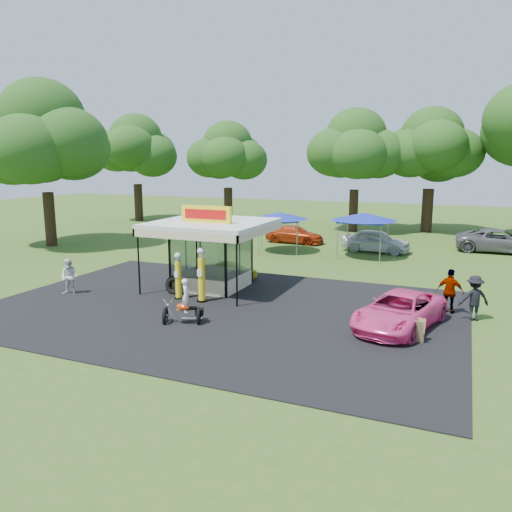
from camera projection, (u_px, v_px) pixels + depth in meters
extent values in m
plane|color=#33571B|center=(198.00, 322.00, 19.81)|extent=(120.00, 120.00, 0.00)
cube|color=black|center=(221.00, 308.00, 21.61)|extent=(20.00, 14.00, 0.04)
cube|color=white|center=(213.00, 287.00, 25.09)|extent=(3.00, 3.00, 0.06)
cube|color=white|center=(211.00, 223.00, 24.47)|extent=(5.40, 5.40, 0.18)
cube|color=yellow|center=(206.00, 214.00, 23.92)|extent=(2.60, 0.25, 0.80)
cube|color=red|center=(205.00, 214.00, 23.81)|extent=(2.21, 0.02, 0.45)
cylinder|color=black|center=(139.00, 262.00, 23.46)|extent=(0.08, 0.08, 3.20)
cylinder|color=black|center=(237.00, 271.00, 21.51)|extent=(0.08, 0.08, 3.20)
cylinder|color=black|center=(179.00, 298.00, 23.05)|extent=(0.41, 0.41, 0.09)
cylinder|color=yellow|center=(178.00, 280.00, 22.88)|extent=(0.28, 0.28, 1.68)
cylinder|color=silver|center=(178.00, 260.00, 22.71)|extent=(0.19, 0.19, 0.19)
sphere|color=white|center=(178.00, 256.00, 22.67)|extent=(0.30, 0.30, 0.30)
cube|color=white|center=(176.00, 274.00, 22.68)|extent=(0.20, 0.02, 0.28)
cylinder|color=black|center=(202.00, 301.00, 22.57)|extent=(0.47, 0.47, 0.11)
cylinder|color=yellow|center=(202.00, 279.00, 22.38)|extent=(0.32, 0.32, 1.93)
cylinder|color=silver|center=(201.00, 256.00, 22.18)|extent=(0.21, 0.21, 0.21)
sphere|color=white|center=(201.00, 251.00, 22.14)|extent=(0.34, 0.34, 0.34)
cube|color=white|center=(199.00, 273.00, 22.14)|extent=(0.24, 0.02, 0.32)
torus|color=black|center=(165.00, 316.00, 19.55)|extent=(0.42, 0.74, 0.74)
torus|color=black|center=(199.00, 316.00, 19.55)|extent=(0.42, 0.74, 0.74)
cube|color=silver|center=(183.00, 313.00, 19.52)|extent=(0.54, 0.41, 0.26)
ellipsoid|color=#DD420F|center=(183.00, 307.00, 19.48)|extent=(0.57, 0.32, 0.26)
cube|color=black|center=(191.00, 308.00, 19.48)|extent=(0.54, 0.40, 0.09)
cube|color=black|center=(200.00, 312.00, 19.51)|extent=(0.40, 0.40, 0.25)
cylinder|color=silver|center=(168.00, 309.00, 19.49)|extent=(0.38, 0.20, 0.79)
cylinder|color=silver|center=(171.00, 301.00, 19.43)|extent=(0.24, 0.51, 0.04)
sphere|color=silver|center=(168.00, 305.00, 19.47)|extent=(0.14, 0.14, 0.14)
imported|color=white|center=(186.00, 295.00, 19.39)|extent=(0.48, 0.57, 1.32)
torus|color=black|center=(174.00, 286.00, 23.79)|extent=(0.85, 0.39, 0.87)
torus|color=black|center=(173.00, 285.00, 24.00)|extent=(0.88, 0.48, 0.87)
cube|color=#593819|center=(417.00, 332.00, 17.39)|extent=(0.51, 0.29, 0.86)
cube|color=#593819|center=(417.00, 330.00, 17.58)|extent=(0.51, 0.29, 0.86)
imported|color=yellow|center=(231.00, 270.00, 26.99)|extent=(2.82, 1.13, 0.96)
imported|color=#FF4596|center=(399.00, 311.00, 18.95)|extent=(3.48, 5.35, 1.37)
imported|color=white|center=(69.00, 277.00, 23.68)|extent=(0.96, 0.81, 1.74)
imported|color=black|center=(474.00, 298.00, 19.87)|extent=(1.36, 1.10, 1.84)
imported|color=gray|center=(450.00, 292.00, 20.70)|extent=(1.20, 0.72, 1.91)
imported|color=silver|center=(215.00, 232.00, 39.70)|extent=(4.44, 2.29, 1.39)
imported|color=#B2300D|center=(295.00, 234.00, 38.60)|extent=(4.68, 2.16, 1.33)
imported|color=silver|center=(376.00, 241.00, 34.74)|extent=(4.84, 2.36, 1.59)
imported|color=#5C5C5E|center=(500.00, 241.00, 34.65)|extent=(5.75, 2.67, 1.59)
cylinder|color=gray|center=(268.00, 233.00, 36.44)|extent=(0.06, 0.06, 2.22)
cylinder|color=gray|center=(302.00, 235.00, 35.46)|extent=(0.06, 0.06, 2.22)
cylinder|color=gray|center=(254.00, 238.00, 34.11)|extent=(0.06, 0.06, 2.22)
cylinder|color=gray|center=(290.00, 240.00, 33.13)|extent=(0.06, 0.06, 2.22)
cube|color=#18279E|center=(279.00, 220.00, 34.57)|extent=(2.77, 2.77, 0.11)
cone|color=#18279E|center=(279.00, 215.00, 34.51)|extent=(3.99, 3.99, 0.46)
cylinder|color=gray|center=(347.00, 236.00, 34.57)|extent=(0.06, 0.06, 2.35)
cylinder|color=gray|center=(387.00, 238.00, 33.53)|extent=(0.06, 0.06, 2.35)
cylinder|color=gray|center=(338.00, 241.00, 32.10)|extent=(0.06, 0.06, 2.35)
cylinder|color=gray|center=(381.00, 244.00, 31.06)|extent=(0.06, 0.06, 2.35)
cube|color=#18279E|center=(364.00, 221.00, 32.58)|extent=(2.93, 2.93, 0.12)
cone|color=#18279E|center=(364.00, 217.00, 32.52)|extent=(4.22, 4.22, 0.49)
cylinder|color=black|center=(139.00, 203.00, 52.55)|extent=(0.87, 0.87, 3.85)
ellipsoid|color=#1E4C15|center=(136.00, 155.00, 51.61)|extent=(9.11, 9.11, 7.80)
cylinder|color=black|center=(228.00, 206.00, 50.56)|extent=(0.85, 0.85, 3.59)
ellipsoid|color=#1E4C15|center=(228.00, 160.00, 49.70)|extent=(8.34, 8.34, 7.14)
cylinder|color=black|center=(353.00, 211.00, 44.75)|extent=(0.80, 0.80, 3.74)
ellipsoid|color=#1E4C15|center=(355.00, 155.00, 43.83)|extent=(8.97, 8.97, 7.69)
cylinder|color=black|center=(427.00, 210.00, 44.40)|extent=(0.96, 0.96, 3.83)
ellipsoid|color=#1E4C15|center=(431.00, 154.00, 43.47)|extent=(8.94, 8.94, 7.66)
cylinder|color=black|center=(50.00, 219.00, 37.13)|extent=(0.80, 0.80, 4.00)
ellipsoid|color=#1E4C15|center=(44.00, 145.00, 36.10)|extent=(10.26, 10.26, 8.79)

